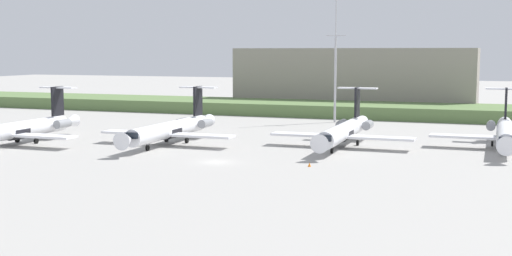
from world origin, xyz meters
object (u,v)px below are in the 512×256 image
Objects in this scene: regional_jet_third at (344,131)px; safety_cone_front_marker at (309,165)px; regional_jet_fourth at (506,132)px; antenna_mast at (335,68)px; regional_jet_second at (171,129)px; regional_jet_nearest at (19,129)px.

safety_cone_front_marker is at bearing -90.45° from regional_jet_third.
antenna_mast reaches higher than regional_jet_fourth.
regional_jet_second is 28.11m from regional_jet_third.
safety_cone_front_marker is (50.24, -4.17, -2.26)m from regional_jet_nearest.
regional_jet_nearest is at bearing -162.46° from regional_jet_third.
regional_jet_nearest is 52.86m from regional_jet_third.
regional_jet_fourth is (51.58, 13.26, 0.00)m from regional_jet_second.
antenna_mast reaches higher than regional_jet_second.
antenna_mast is at bearing 67.69° from regional_jet_second.
safety_cone_front_marker is (-24.48, -26.48, -2.26)m from regional_jet_fourth.
regional_jet_second is 46.82m from antenna_mast.
regional_jet_third is 1.00× the size of regional_jet_fourth.
antenna_mast is at bearing 51.78° from regional_jet_nearest.
safety_cone_front_marker is at bearing -132.76° from regional_jet_fourth.
regional_jet_third is 56.36× the size of safety_cone_front_marker.
antenna_mast reaches higher than safety_cone_front_marker.
antenna_mast reaches higher than regional_jet_nearest.
regional_jet_second reaches higher than safety_cone_front_marker.
regional_jet_third is at bearing -74.58° from antenna_mast.
regional_jet_fourth is (24.32, 6.37, 0.00)m from regional_jet_third.
regional_jet_fourth is 1.09× the size of antenna_mast.
antenna_mast is (40.58, 51.53, 9.14)m from regional_jet_nearest.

